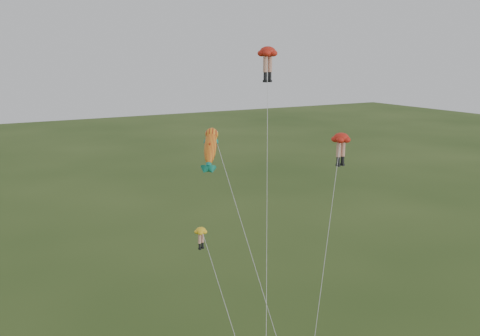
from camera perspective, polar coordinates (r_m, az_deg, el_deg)
legs_kite_red_high at (r=39.79m, az=2.97°, el=11.58°), size 6.99×10.69×21.39m
legs_kite_red_mid at (r=36.15m, az=10.67°, el=2.44°), size 6.31×5.10×15.72m
legs_kite_yellow at (r=35.66m, az=-3.86°, el=-7.86°), size 1.17×9.49×9.57m
fish_kite at (r=34.64m, az=-3.10°, el=2.21°), size 2.86×9.68×16.37m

